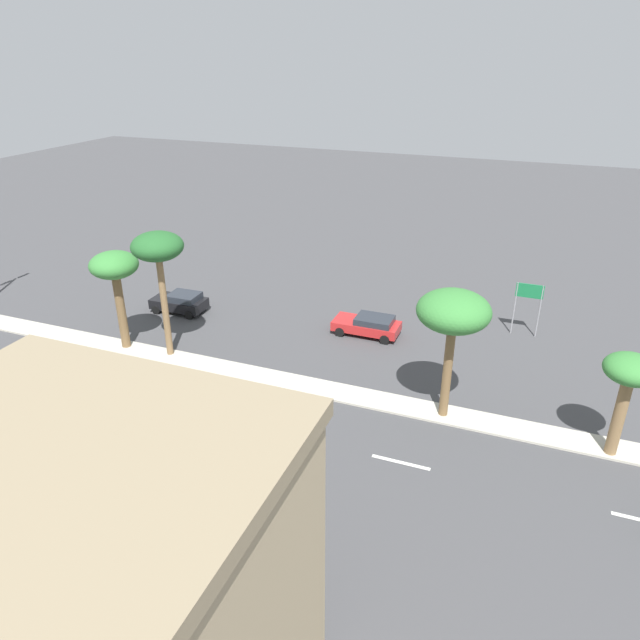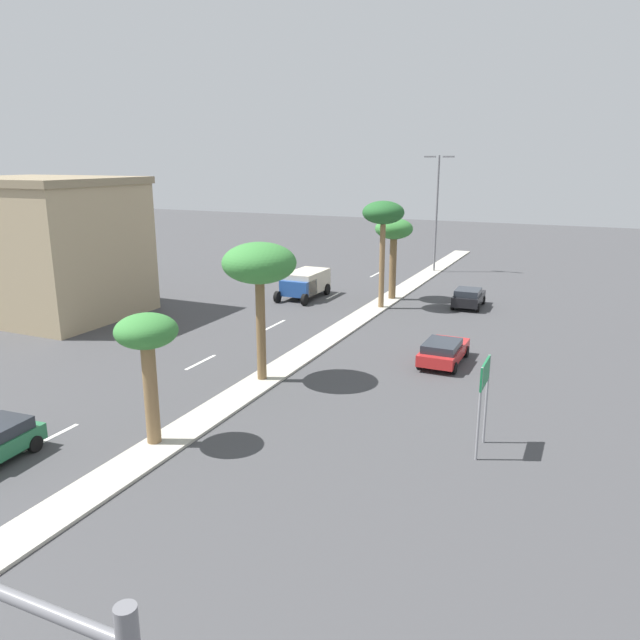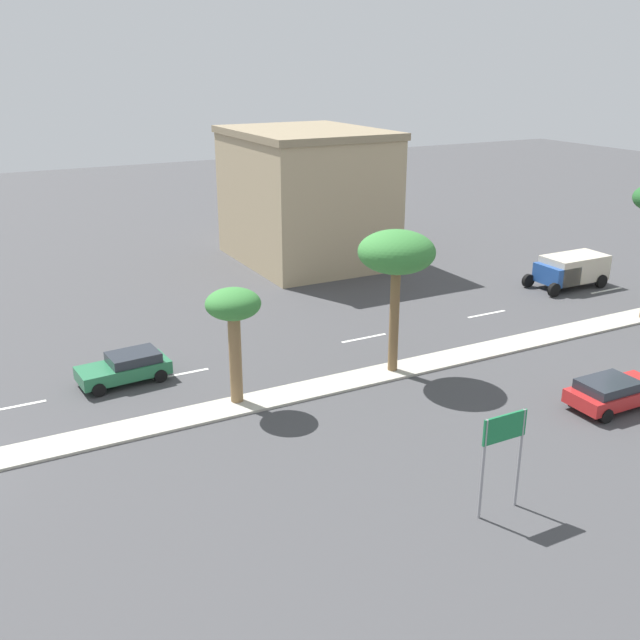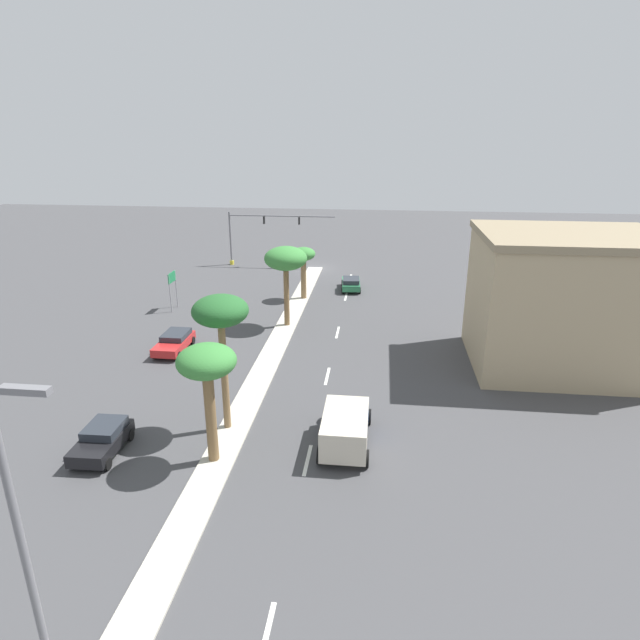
# 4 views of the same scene
# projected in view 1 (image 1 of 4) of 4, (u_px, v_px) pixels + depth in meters

# --- Properties ---
(ground_plane) EXTENTS (160.00, 160.00, 0.00)m
(ground_plane) POSITION_uv_depth(u_px,v_px,m) (333.00, 392.00, 33.06)
(ground_plane) COLOR #424244
(median_curb) EXTENTS (1.80, 70.04, 0.12)m
(median_curb) POSITION_uv_depth(u_px,v_px,m) (213.00, 366.00, 35.59)
(median_curb) COLOR #B7B2A3
(median_curb) RESTS_ON ground
(lane_stripe_mid) EXTENTS (0.20, 2.80, 0.01)m
(lane_stripe_mid) POSITION_uv_depth(u_px,v_px,m) (401.00, 462.00, 27.47)
(lane_stripe_mid) COLOR silver
(lane_stripe_mid) RESTS_ON ground
(lane_stripe_rear) EXTENTS (0.20, 2.80, 0.01)m
(lane_stripe_rear) POSITION_uv_depth(u_px,v_px,m) (238.00, 423.00, 30.30)
(lane_stripe_rear) COLOR silver
(lane_stripe_rear) RESTS_ON ground
(lane_stripe_center) EXTENTS (0.20, 2.80, 0.01)m
(lane_stripe_center) POSITION_uv_depth(u_px,v_px,m) (82.00, 386.00, 33.64)
(lane_stripe_center) COLOR silver
(lane_stripe_center) RESTS_ON ground
(directional_road_sign) EXTENTS (0.10, 1.75, 3.67)m
(directional_road_sign) POSITION_uv_depth(u_px,v_px,m) (529.00, 298.00, 38.46)
(directional_road_sign) COLOR gray
(directional_road_sign) RESTS_ON ground
(palm_tree_front) EXTENTS (2.40, 2.40, 5.23)m
(palm_tree_front) POSITION_uv_depth(u_px,v_px,m) (629.00, 376.00, 26.20)
(palm_tree_front) COLOR olive
(palm_tree_front) RESTS_ON median_curb
(palm_tree_far) EXTENTS (3.64, 3.64, 6.96)m
(palm_tree_far) POSITION_uv_depth(u_px,v_px,m) (453.00, 314.00, 28.42)
(palm_tree_far) COLOR brown
(palm_tree_far) RESTS_ON median_curb
(palm_tree_mid) EXTENTS (3.06, 3.06, 7.91)m
(palm_tree_mid) POSITION_uv_depth(u_px,v_px,m) (158.00, 250.00, 34.06)
(palm_tree_mid) COLOR olive
(palm_tree_mid) RESTS_ON median_curb
(palm_tree_right) EXTENTS (2.96, 2.96, 6.38)m
(palm_tree_right) POSITION_uv_depth(u_px,v_px,m) (115.00, 269.00, 35.64)
(palm_tree_right) COLOR brown
(palm_tree_right) RESTS_ON median_curb
(sedan_red_trailing) EXTENTS (2.10, 4.46, 1.36)m
(sedan_red_trailing) POSITION_uv_depth(u_px,v_px,m) (368.00, 325.00, 39.33)
(sedan_red_trailing) COLOR red
(sedan_red_trailing) RESTS_ON ground
(sedan_black_far) EXTENTS (2.17, 3.98, 1.47)m
(sedan_black_far) POSITION_uv_depth(u_px,v_px,m) (180.00, 302.00, 42.71)
(sedan_black_far) COLOR black
(sedan_black_far) RESTS_ON ground
(box_truck) EXTENTS (2.66, 5.47, 2.12)m
(box_truck) POSITION_uv_depth(u_px,v_px,m) (78.00, 390.00, 31.02)
(box_truck) COLOR #234C99
(box_truck) RESTS_ON ground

